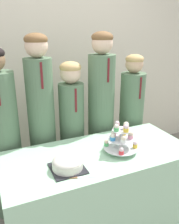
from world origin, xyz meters
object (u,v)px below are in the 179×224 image
at_px(student_1, 42,127).
at_px(student_3, 101,117).
at_px(student_0, 4,141).
at_px(round_cake, 67,163).
at_px(student_4, 131,123).
at_px(student_2, 72,133).
at_px(cupcake_stand, 121,138).
at_px(cake_knife, 78,177).

bearing_deg(student_1, student_3, 0.00).
distance_m(student_0, student_1, 0.36).
relative_size(round_cake, student_4, 0.16).
distance_m(student_0, student_2, 0.64).
distance_m(cupcake_stand, student_4, 0.77).
xyz_separation_m(cake_knife, student_1, (-0.06, 0.77, 0.08)).
bearing_deg(cupcake_stand, student_1, 131.36).
distance_m(round_cake, student_3, 0.87).
height_order(cake_knife, student_1, student_1).
height_order(round_cake, student_2, student_2).
height_order(cupcake_stand, student_2, student_2).
bearing_deg(student_4, student_0, 180.00).
relative_size(student_2, student_3, 0.85).
distance_m(student_2, student_4, 0.69).
height_order(student_3, student_4, student_3).
distance_m(student_0, student_4, 1.33).
xyz_separation_m(cake_knife, cupcake_stand, (0.45, 0.19, 0.12)).
bearing_deg(student_1, student_0, 180.00).
distance_m(round_cake, cupcake_stand, 0.49).
xyz_separation_m(student_0, student_2, (0.64, -0.00, -0.04)).
bearing_deg(student_3, student_1, -180.00).
distance_m(cupcake_stand, student_1, 0.76).
xyz_separation_m(student_0, student_4, (1.33, -0.00, -0.05)).
bearing_deg(student_1, cupcake_stand, -48.64).
bearing_deg(cupcake_stand, student_4, 49.97).
bearing_deg(cake_knife, student_4, 57.86).
relative_size(round_cake, cupcake_stand, 0.84).
bearing_deg(round_cake, student_1, 92.20).
relative_size(student_3, student_4, 1.15).
height_order(student_0, student_2, student_0).
height_order(student_2, student_4, student_4).
height_order(student_0, student_4, student_0).
relative_size(cupcake_stand, student_0, 0.18).
height_order(round_cake, student_3, student_3).
xyz_separation_m(cake_knife, student_3, (0.56, 0.77, 0.08)).
bearing_deg(student_4, student_1, 180.00).
height_order(round_cake, cake_knife, round_cake).
bearing_deg(student_0, cake_knife, -62.15).
bearing_deg(cake_knife, cupcake_stand, 41.69).
bearing_deg(student_0, cupcake_stand, -33.91).
distance_m(round_cake, student_4, 1.16).
xyz_separation_m(cupcake_stand, student_3, (0.11, 0.57, -0.04)).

